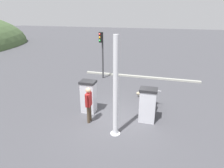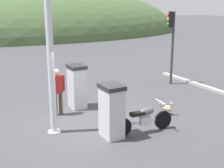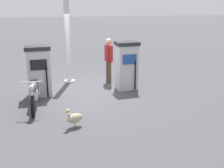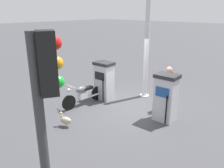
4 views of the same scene
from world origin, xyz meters
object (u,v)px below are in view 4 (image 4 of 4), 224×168
wandering_duck (65,120)px  canopy_support_pole (146,53)px  fuel_pump_near (104,81)px  fuel_pump_far (166,97)px  roadside_traffic_light (47,122)px  attendant_person (168,85)px  motorcycle_near_pump (83,94)px

wandering_duck → canopy_support_pole: (-4.02, 0.29, 1.68)m
fuel_pump_near → fuel_pump_far: fuel_pump_far is taller
fuel_pump_far → roadside_traffic_light: size_ratio=0.48×
roadside_traffic_light → fuel_pump_far: bearing=-166.3°
roadside_traffic_light → canopy_support_pole: (-6.60, -3.08, -0.44)m
roadside_traffic_light → canopy_support_pole: 7.30m
attendant_person → wandering_duck: (3.46, -1.70, -0.71)m
motorcycle_near_pump → roadside_traffic_light: roadside_traffic_light is taller
roadside_traffic_light → canopy_support_pole: bearing=-155.0°
fuel_pump_far → roadside_traffic_light: roadside_traffic_light is taller
attendant_person → canopy_support_pole: bearing=-111.6°
motorcycle_near_pump → attendant_person: (-1.91, 2.64, 0.51)m
motorcycle_near_pump → wandering_duck: size_ratio=4.02×
fuel_pump_far → motorcycle_near_pump: (1.03, -3.05, -0.39)m
attendant_person → canopy_support_pole: canopy_support_pole is taller
motorcycle_near_pump → fuel_pump_near: bearing=171.1°
wandering_duck → fuel_pump_near: bearing=-163.2°
fuel_pump_far → attendant_person: (-0.88, -0.42, 0.12)m
fuel_pump_near → wandering_duck: size_ratio=3.20×
motorcycle_near_pump → attendant_person: size_ratio=1.21×
fuel_pump_near → wandering_duck: (2.58, 0.78, -0.57)m
motorcycle_near_pump → canopy_support_pole: bearing=153.5°
wandering_duck → motorcycle_near_pump: bearing=-148.9°
attendant_person → wandering_duck: attendant_person is taller
fuel_pump_far → motorcycle_near_pump: bearing=-71.4°
motorcycle_near_pump → wandering_duck: bearing=31.1°
fuel_pump_near → canopy_support_pole: canopy_support_pole is taller
roadside_traffic_light → canopy_support_pole: size_ratio=0.86×
fuel_pump_near → wandering_duck: fuel_pump_near is taller
roadside_traffic_light → wandering_duck: bearing=-127.5°
motorcycle_near_pump → attendant_person: 3.29m
fuel_pump_near → motorcycle_near_pump: size_ratio=0.80×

